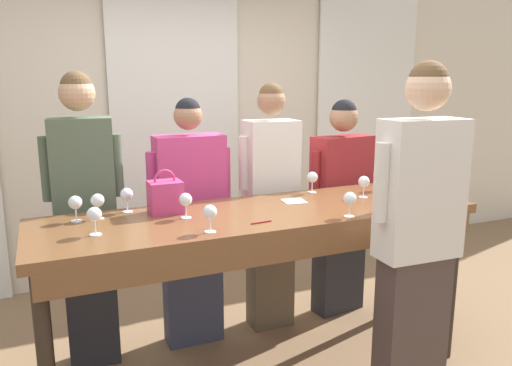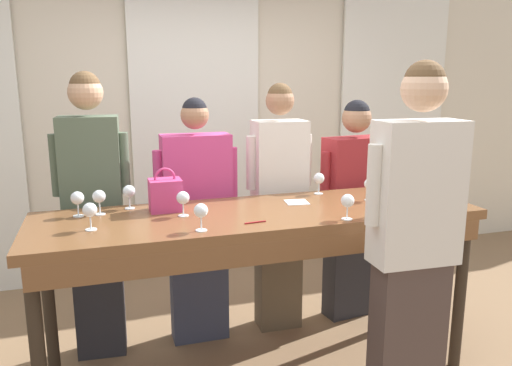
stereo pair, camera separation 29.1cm
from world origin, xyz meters
TOP-DOWN VIEW (x-y plane):
  - wall_back at (0.00, 1.91)m, footprint 12.00×0.06m
  - curtain_panel_center at (0.00, 1.85)m, footprint 1.16×0.03m
  - curtain_panel_right at (2.04, 1.85)m, footprint 1.16×0.03m
  - tasting_bar at (0.00, -0.02)m, footprint 2.55×0.75m
  - wine_bottle at (0.64, -0.31)m, footprint 0.09×0.09m
  - handbag at (-0.51, 0.18)m, footprint 0.18×0.15m
  - wine_glass_front_left at (0.95, 0.18)m, footprint 0.07×0.07m
  - wine_glass_front_mid at (-0.71, 0.28)m, footprint 0.07×0.07m
  - wine_glass_front_right at (-0.40, -0.27)m, footprint 0.07×0.07m
  - wine_glass_center_left at (0.73, 0.04)m, footprint 0.07×0.07m
  - wine_glass_center_mid at (-0.44, 0.03)m, footprint 0.07×0.07m
  - wine_glass_center_right at (1.14, -0.02)m, footprint 0.07×0.07m
  - wine_glass_back_left at (-0.88, 0.20)m, footprint 0.07×0.07m
  - wine_glass_back_mid at (-0.93, -0.08)m, footprint 0.07×0.07m
  - wine_glass_back_right at (-0.99, 0.20)m, footprint 0.07×0.07m
  - wine_glass_near_host at (0.40, -0.31)m, footprint 0.07×0.07m
  - wine_glass_by_bottle at (0.50, 0.29)m, footprint 0.07×0.07m
  - wine_glass_by_handbag at (1.18, 0.31)m, footprint 0.07×0.07m
  - napkin at (0.28, 0.12)m, footprint 0.15×0.15m
  - pen at (-0.10, -0.22)m, footprint 0.12×0.02m
  - guest_olive_jacket at (-0.92, 0.56)m, footprint 0.47×0.25m
  - guest_pink_top at (-0.26, 0.56)m, footprint 0.56×0.21m
  - guest_cream_sweater at (0.33, 0.56)m, footprint 0.47×0.24m
  - guest_striped_shirt at (0.91, 0.56)m, footprint 0.57×0.26m
  - host_pouring at (0.60, -0.62)m, footprint 0.54×0.22m

SIDE VIEW (x-z plane):
  - guest_striped_shirt at x=0.91m, z-range 0.03..1.67m
  - guest_pink_top at x=-0.26m, z-range 0.01..1.69m
  - guest_cream_sweater at x=0.33m, z-range 0.03..1.80m
  - tasting_bar at x=0.00m, z-range 0.41..1.46m
  - guest_olive_jacket at x=-0.92m, z-range 0.05..1.89m
  - host_pouring at x=0.60m, z-range 0.05..1.93m
  - napkin at x=0.28m, z-range 1.05..1.05m
  - pen at x=-0.10m, z-range 1.05..1.05m
  - handbag at x=-0.51m, z-range 1.02..1.27m
  - wine_glass_front_left at x=0.95m, z-range 1.07..1.22m
  - wine_glass_front_right at x=-0.40m, z-range 1.07..1.22m
  - wine_glass_front_mid at x=-0.71m, z-range 1.08..1.22m
  - wine_glass_center_left at x=0.73m, z-range 1.08..1.22m
  - wine_glass_center_mid at x=-0.44m, z-range 1.08..1.22m
  - wine_glass_center_right at x=1.14m, z-range 1.08..1.22m
  - wine_glass_back_left at x=-0.88m, z-range 1.08..1.22m
  - wine_glass_back_mid at x=-0.93m, z-range 1.08..1.22m
  - wine_glass_back_right at x=-0.99m, z-range 1.08..1.22m
  - wine_glass_near_host at x=0.40m, z-range 1.08..1.22m
  - wine_glass_by_bottle at x=0.50m, z-range 1.08..1.22m
  - wine_glass_by_handbag at x=1.18m, z-range 1.08..1.22m
  - wine_bottle at x=0.64m, z-range 1.00..1.34m
  - curtain_panel_center at x=0.00m, z-range 0.00..2.69m
  - curtain_panel_right at x=2.04m, z-range 0.00..2.69m
  - wall_back at x=0.00m, z-range 0.00..2.80m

